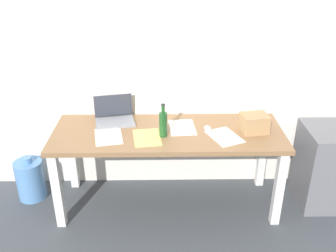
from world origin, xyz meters
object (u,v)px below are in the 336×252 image
(cardboard_box, at_px, (254,123))
(water_cooler_jug, at_px, (30,179))
(beer_bottle, at_px, (163,124))
(filing_cabinet, at_px, (323,166))
(computer_mouse, at_px, (208,129))
(laptop_left, at_px, (114,117))
(desk, at_px, (168,142))

(cardboard_box, relative_size, water_cooler_jug, 0.50)
(beer_bottle, height_order, filing_cabinet, beer_bottle)
(beer_bottle, height_order, water_cooler_jug, beer_bottle)
(computer_mouse, xyz_separation_m, water_cooler_jug, (-1.58, 0.10, -0.55))
(water_cooler_jug, bearing_deg, laptop_left, 5.79)
(laptop_left, bearing_deg, filing_cabinet, -5.34)
(beer_bottle, height_order, computer_mouse, beer_bottle)
(beer_bottle, xyz_separation_m, cardboard_box, (0.74, 0.07, -0.03))
(computer_mouse, height_order, filing_cabinet, computer_mouse)
(filing_cabinet, bearing_deg, computer_mouse, -179.47)
(computer_mouse, bearing_deg, cardboard_box, -10.44)
(desk, distance_m, water_cooler_jug, 1.33)
(laptop_left, xyz_separation_m, water_cooler_jug, (-0.79, -0.08, -0.58))
(desk, distance_m, computer_mouse, 0.35)
(filing_cabinet, bearing_deg, laptop_left, 174.66)
(water_cooler_jug, bearing_deg, filing_cabinet, -1.98)
(beer_bottle, distance_m, water_cooler_jug, 1.38)
(laptop_left, xyz_separation_m, filing_cabinet, (1.82, -0.17, -0.41))
(laptop_left, relative_size, filing_cabinet, 0.51)
(beer_bottle, xyz_separation_m, water_cooler_jug, (-1.21, 0.19, -0.65))
(desk, xyz_separation_m, filing_cabinet, (1.36, 0.02, -0.27))
(desk, bearing_deg, filing_cabinet, 0.97)
(desk, relative_size, cardboard_box, 9.05)
(desk, bearing_deg, beer_bottle, -117.44)
(desk, xyz_separation_m, laptop_left, (-0.46, 0.19, 0.14))
(cardboard_box, relative_size, filing_cabinet, 0.29)
(water_cooler_jug, height_order, filing_cabinet, filing_cabinet)
(beer_bottle, height_order, cardboard_box, beer_bottle)
(beer_bottle, bearing_deg, laptop_left, 147.30)
(computer_mouse, distance_m, cardboard_box, 0.38)
(laptop_left, distance_m, water_cooler_jug, 0.99)
(laptop_left, xyz_separation_m, cardboard_box, (1.16, -0.20, 0.03))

